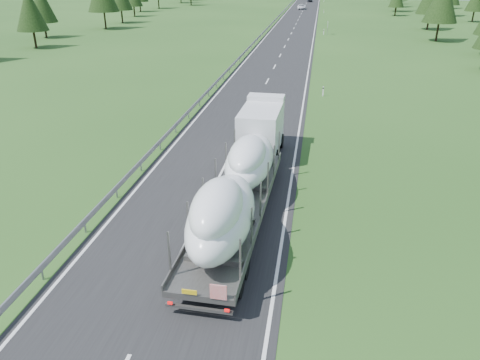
% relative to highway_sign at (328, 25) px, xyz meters
% --- Properties ---
extents(ground, '(400.00, 400.00, 0.00)m').
position_rel_highway_sign_xyz_m(ground, '(-7.20, -80.00, -1.81)').
color(ground, '#244B19').
rests_on(ground, ground).
extents(road_surface, '(10.00, 400.00, 0.02)m').
position_rel_highway_sign_xyz_m(road_surface, '(-7.20, 20.00, -1.80)').
color(road_surface, black).
rests_on(road_surface, ground).
extents(guardrail, '(0.10, 400.00, 0.76)m').
position_rel_highway_sign_xyz_m(guardrail, '(-12.50, 19.94, -1.21)').
color(guardrail, slate).
rests_on(guardrail, ground).
extents(marker_posts, '(0.13, 350.08, 1.00)m').
position_rel_highway_sign_xyz_m(marker_posts, '(-0.70, 75.00, -1.27)').
color(marker_posts, silver).
rests_on(marker_posts, ground).
extents(highway_sign, '(0.08, 0.90, 2.60)m').
position_rel_highway_sign_xyz_m(highway_sign, '(0.00, 0.00, 0.00)').
color(highway_sign, slate).
rests_on(highway_sign, ground).
extents(boat_truck, '(3.30, 20.47, 4.21)m').
position_rel_highway_sign_xyz_m(boat_truck, '(-5.06, -75.78, 0.41)').
color(boat_truck, silver).
rests_on(boat_truck, ground).
extents(distant_van, '(2.80, 5.75, 1.57)m').
position_rel_highway_sign_xyz_m(distant_van, '(-7.85, 62.78, -1.02)').
color(distant_van, white).
rests_on(distant_van, ground).
extents(distant_car_dark, '(2.11, 4.57, 1.52)m').
position_rel_highway_sign_xyz_m(distant_car_dark, '(-6.17, 99.23, -1.05)').
color(distant_car_dark, black).
rests_on(distant_car_dark, ground).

